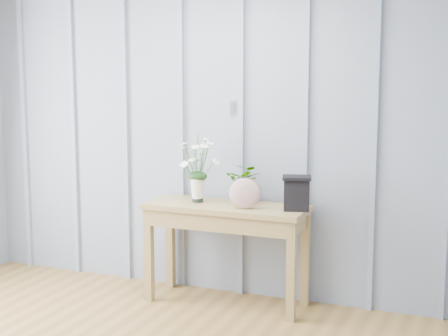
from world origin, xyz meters
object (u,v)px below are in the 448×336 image
at_px(sideboard, 227,220).
at_px(carved_box, 297,193).
at_px(felt_disc_vessel, 245,194).
at_px(daisy_vase, 197,160).

relative_size(sideboard, carved_box, 4.90).
relative_size(sideboard, felt_disc_vessel, 5.40).
distance_m(daisy_vase, felt_disc_vessel, 0.47).
bearing_deg(felt_disc_vessel, sideboard, 140.29).
xyz_separation_m(sideboard, carved_box, (0.53, 0.01, 0.24)).
relative_size(sideboard, daisy_vase, 2.35).
bearing_deg(carved_box, felt_disc_vessel, -164.29).
height_order(sideboard, daisy_vase, daisy_vase).
xyz_separation_m(sideboard, felt_disc_vessel, (0.18, -0.09, 0.23)).
bearing_deg(carved_box, daisy_vase, 179.90).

